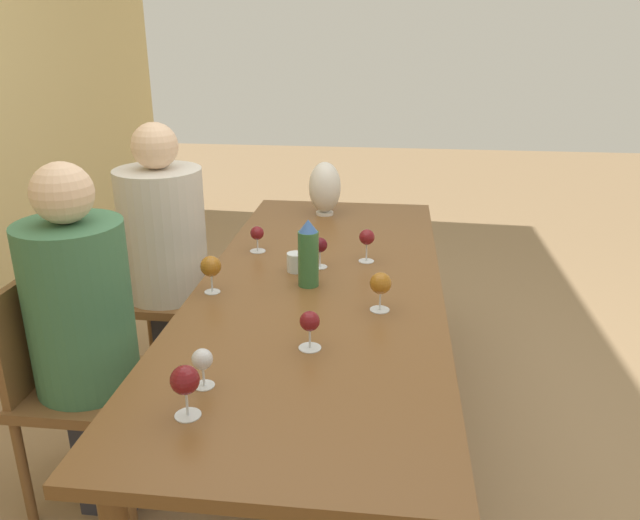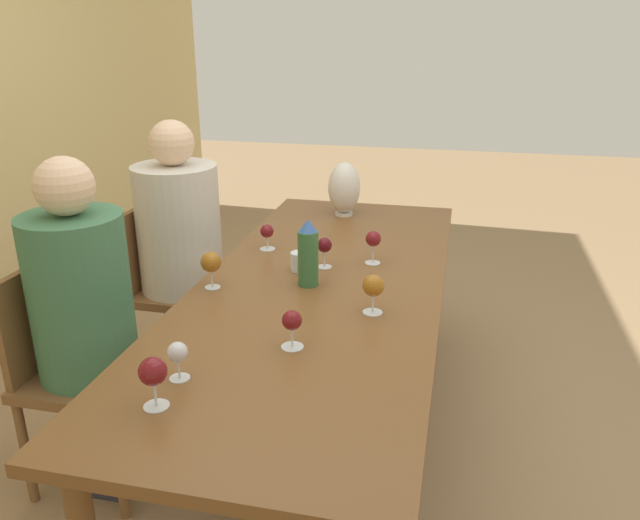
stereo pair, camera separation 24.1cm
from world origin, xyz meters
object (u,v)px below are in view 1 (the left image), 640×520
at_px(wine_glass_2, 211,267).
at_px(water_tumbler, 296,262).
at_px(wine_glass_4, 320,246).
at_px(person_near, 87,332).
at_px(wine_glass_3, 367,238).
at_px(wine_glass_5, 185,381).
at_px(wine_glass_7, 381,284).
at_px(person_far, 168,253).
at_px(wine_glass_6, 310,323).
at_px(wine_glass_1, 257,234).
at_px(chair_near, 73,379).
at_px(water_bottle, 308,254).
at_px(chair_far, 155,290).
at_px(vase, 325,188).
at_px(wine_glass_0, 202,361).

bearing_deg(wine_glass_2, water_tumbler, -48.14).
distance_m(wine_glass_4, person_near, 0.96).
bearing_deg(wine_glass_3, wine_glass_5, 161.15).
relative_size(wine_glass_7, person_far, 0.11).
bearing_deg(wine_glass_4, water_tumbler, 120.94).
height_order(wine_glass_6, person_far, person_far).
xyz_separation_m(wine_glass_1, wine_glass_5, (-1.26, -0.08, 0.02)).
bearing_deg(wine_glass_1, chair_near, 144.46).
distance_m(water_tumbler, wine_glass_2, 0.38).
relative_size(wine_glass_2, wine_glass_7, 1.02).
distance_m(water_tumbler, wine_glass_5, 1.05).
bearing_deg(water_bottle, person_near, 117.73).
xyz_separation_m(wine_glass_2, wine_glass_5, (-0.79, -0.16, -0.00)).
height_order(wine_glass_2, person_far, person_far).
xyz_separation_m(wine_glass_1, chair_far, (0.08, 0.53, -0.33)).
distance_m(vase, person_near, 1.54).
bearing_deg(wine_glass_3, person_far, 81.21).
relative_size(water_tumbler, chair_far, 0.09).
xyz_separation_m(vase, wine_glass_1, (-0.62, 0.23, -0.07)).
relative_size(wine_glass_1, wine_glass_4, 0.90).
height_order(wine_glass_5, chair_near, wine_glass_5).
height_order(wine_glass_3, chair_far, wine_glass_3).
distance_m(water_bottle, vase, 0.98).
bearing_deg(water_tumbler, wine_glass_0, 172.30).
xyz_separation_m(chair_far, person_near, (-0.82, -0.08, 0.20)).
height_order(water_bottle, wine_glass_1, water_bottle).
xyz_separation_m(wine_glass_6, chair_near, (0.12, 0.88, -0.34)).
distance_m(water_tumbler, wine_glass_4, 0.12).
relative_size(wine_glass_3, chair_far, 0.16).
xyz_separation_m(wine_glass_4, wine_glass_7, (-0.39, -0.26, 0.01)).
xyz_separation_m(wine_glass_7, person_near, (-0.19, 1.01, -0.15)).
bearing_deg(wine_glass_3, chair_near, 123.38).
xyz_separation_m(water_tumbler, chair_near, (-0.53, 0.74, -0.29)).
height_order(wine_glass_2, chair_far, wine_glass_2).
height_order(wine_glass_0, person_far, person_far).
xyz_separation_m(water_tumbler, person_near, (-0.53, 0.66, -0.09)).
bearing_deg(wine_glass_2, wine_glass_3, -54.71).
distance_m(water_tumbler, chair_near, 0.95).
xyz_separation_m(wine_glass_2, chair_near, (-0.27, 0.46, -0.35)).
xyz_separation_m(water_tumbler, wine_glass_2, (-0.25, 0.28, 0.06)).
height_order(wine_glass_6, chair_near, chair_near).
bearing_deg(wine_glass_4, wine_glass_0, 167.27).
xyz_separation_m(water_bottle, wine_glass_7, (-0.20, -0.28, -0.03)).
relative_size(wine_glass_3, chair_near, 0.16).
height_order(wine_glass_6, chair_far, chair_far).
distance_m(vase, chair_far, 1.02).
bearing_deg(wine_glass_3, wine_glass_1, 81.87).
xyz_separation_m(wine_glass_1, wine_glass_7, (-0.56, -0.56, 0.02)).
relative_size(water_tumbler, wine_glass_5, 0.54).
relative_size(wine_glass_0, wine_glass_6, 0.92).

